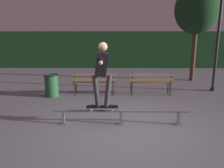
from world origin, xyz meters
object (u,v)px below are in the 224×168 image
Objects in this scene: park_bench_left_center at (151,81)px; tree_far_right at (197,10)px; trash_can at (52,85)px; skateboarder at (102,69)px; park_bench_leftmost at (94,81)px; grind_rail at (121,113)px; skateboard at (102,107)px; lamp_post_right at (219,27)px.

tree_far_right is at bearing 48.51° from park_bench_left_center.
skateboarder is at bearing -52.02° from trash_can.
park_bench_leftmost and park_bench_left_center have the same top height.
grind_rail is 4.29× the size of skateboard.
tree_far_right reaches higher than lamp_post_right.
skateboard is at bearing -52.06° from trash_can.
lamp_post_right is at bearing 41.90° from grind_rail.
park_bench_left_center is at bearing 0.00° from park_bench_leftmost.
trash_can is (-2.00, 2.56, -0.97)m from skateboarder.
skateboarder is 0.97× the size of park_bench_leftmost.
lamp_post_right reaches higher than park_bench_leftmost.
park_bench_leftmost is at bearing -148.38° from tree_far_right.
trash_can is at bearing 127.94° from skateboard.
skateboard is 3.25m from trash_can.
skateboarder is 3.39m from trash_can.
lamp_post_right is at bearing 38.70° from skateboarder.
skateboard is 0.20× the size of lamp_post_right.
tree_far_right is at bearing 31.62° from park_bench_leftmost.
grind_rail is 2.10× the size of park_bench_leftmost.
skateboarder reaches higher than park_bench_leftmost.
trash_can reaches higher than skateboard.
skateboard is at bearing 180.00° from grind_rail.
trash_can is (-6.25, -0.84, -2.07)m from lamp_post_right.
tree_far_right is 2.32m from lamp_post_right.
lamp_post_right is (0.10, -2.14, -0.88)m from tree_far_right.
park_bench_leftmost is 1.00× the size of park_bench_left_center.
skateboarder is 0.40× the size of lamp_post_right.
lamp_post_right is (2.61, 0.70, 1.94)m from park_bench_left_center.
tree_far_right reaches higher than grind_rail.
skateboarder is (-0.45, 0.00, 1.10)m from grind_rail.
tree_far_right is (4.61, 2.84, 2.83)m from park_bench_leftmost.
park_bench_leftmost reaches higher than grind_rail.
trash_can is at bearing 127.98° from skateboarder.
skateboard is at bearing -141.32° from lamp_post_right.
skateboard is 7.51m from tree_far_right.
lamp_post_right is (4.25, 3.40, 2.03)m from skateboard.
skateboard is 0.17× the size of tree_far_right.
skateboarder is at bearing 1.30° from skateboard.
skateboarder is 7.20m from tree_far_right.
trash_can is at bearing 133.78° from grind_rail.
grind_rail is 0.86× the size of lamp_post_right.
tree_far_right reaches higher than park_bench_leftmost.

